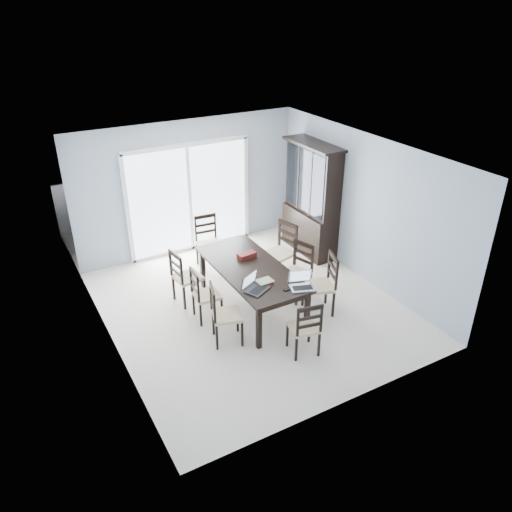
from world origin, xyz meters
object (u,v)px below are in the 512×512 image
object	(u,v)px
cell_phone	(287,289)
hot_tub	(142,213)
chair_end_near	(306,324)
chair_left_mid	(201,290)
chair_right_far	(283,245)
chair_right_near	(325,278)
chair_end_far	(208,236)
game_box	(247,255)
dining_table	(251,272)
chair_left_far	(182,272)
chair_left_near	(220,308)
laptop_dark	(258,287)
laptop_silver	(302,285)
china_hutch	(311,200)
chair_right_mid	(299,265)

from	to	relation	value
cell_phone	hot_tub	distance (m)	4.54
chair_end_near	hot_tub	world-z (taller)	chair_end_near
chair_left_mid	chair_right_far	xyz separation A→B (m)	(1.84, 0.56, 0.09)
chair_left_mid	chair_end_near	world-z (taller)	chair_left_mid
chair_right_near	chair_end_far	distance (m)	2.55
chair_end_far	game_box	xyz separation A→B (m)	(0.10, -1.35, 0.18)
dining_table	chair_left_far	world-z (taller)	chair_left_far
chair_left_near	chair_left_mid	world-z (taller)	chair_left_near
chair_right_near	hot_tub	size ratio (longest dim) A/B	0.56
chair_right_far	laptop_dark	world-z (taller)	chair_right_far
chair_left_near	chair_right_far	distance (m)	2.20
chair_right_far	chair_end_near	size ratio (longest dim) A/B	1.17
chair_left_far	laptop_silver	distance (m)	2.05
chair_left_mid	cell_phone	xyz separation A→B (m)	(0.98, -0.93, 0.21)
chair_right_near	laptop_silver	xyz separation A→B (m)	(-0.63, -0.27, 0.19)
chair_right_far	cell_phone	xyz separation A→B (m)	(-0.86, -1.49, 0.12)
dining_table	chair_left_mid	distance (m)	0.85
chair_right_near	chair_end_far	world-z (taller)	chair_right_near
china_hutch	game_box	bearing A→B (deg)	-154.51
dining_table	chair_right_far	distance (m)	1.18
cell_phone	chair_right_far	bearing A→B (deg)	49.74
chair_right_mid	chair_right_far	bearing A→B (deg)	-27.33
laptop_dark	game_box	xyz separation A→B (m)	(0.35, 0.99, -0.02)
chair_right_far	china_hutch	bearing A→B (deg)	-73.88
china_hutch	chair_right_near	xyz separation A→B (m)	(-1.04, -1.92, -0.45)
chair_right_far	laptop_dark	bearing A→B (deg)	120.61
chair_right_near	laptop_dark	distance (m)	1.24
chair_left_far	cell_phone	xyz separation A→B (m)	(1.06, -1.52, 0.17)
chair_left_far	dining_table	bearing A→B (deg)	47.47
chair_left_mid	chair_left_far	distance (m)	0.60
chair_left_far	chair_end_far	world-z (taller)	chair_end_far
chair_right_far	chair_end_far	xyz separation A→B (m)	(-1.00, 1.06, -0.03)
chair_right_far	chair_left_far	bearing A→B (deg)	73.70
china_hutch	cell_phone	world-z (taller)	china_hutch
chair_right_mid	laptop_dark	size ratio (longest dim) A/B	2.54
chair_left_far	cell_phone	size ratio (longest dim) A/B	9.10
china_hutch	chair_left_near	world-z (taller)	china_hutch
chair_right_mid	hot_tub	xyz separation A→B (m)	(-1.55, 3.66, -0.09)
china_hutch	cell_phone	xyz separation A→B (m)	(-1.88, -2.11, -0.31)
china_hutch	laptop_silver	bearing A→B (deg)	-127.38
chair_end_far	chair_right_mid	bearing A→B (deg)	121.07
chair_right_near	cell_phone	size ratio (longest dim) A/B	9.55
chair_end_near	cell_phone	bearing A→B (deg)	95.15
cell_phone	chair_left_mid	bearing A→B (deg)	126.37
hot_tub	chair_end_far	bearing A→B (deg)	-71.02
china_hutch	cell_phone	distance (m)	2.84
laptop_dark	china_hutch	bearing A→B (deg)	13.08
chair_left_mid	chair_right_mid	size ratio (longest dim) A/B	0.93
dining_table	laptop_dark	xyz separation A→B (m)	(-0.25, -0.65, 0.14)
hot_tub	cell_phone	bearing A→B (deg)	-79.87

